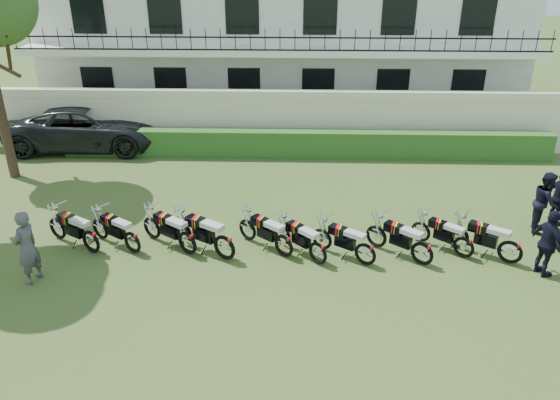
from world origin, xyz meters
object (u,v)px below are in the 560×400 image
Objects in this scene: motorcycle_3 at (224,242)px; motorcycle_9 at (511,247)px; motorcycle_1 at (132,237)px; motorcycle_8 at (464,242)px; motorcycle_6 at (366,249)px; motorcycle_7 at (423,248)px; officer_2 at (548,244)px; suv at (88,127)px; motorcycle_4 at (284,241)px; motorcycle_5 at (318,248)px; inspector at (27,248)px; motorcycle_0 at (90,236)px; officer_5 at (559,198)px; motorcycle_2 at (187,238)px; officer_4 at (545,202)px.

motorcycle_3 reaches higher than motorcycle_9.
motorcycle_1 is 8.47m from motorcycle_8.
motorcycle_7 is at bearing -53.39° from motorcycle_6.
motorcycle_3 is (2.41, -0.25, 0.06)m from motorcycle_1.
motorcycle_9 is 0.98× the size of officer_2.
suv is (-13.39, 8.06, 0.34)m from motorcycle_9.
motorcycle_4 is at bearing -50.71° from motorcycle_3.
motorcycle_5 is 0.89× the size of motorcycle_7.
motorcycle_9 is (2.20, 0.14, 0.00)m from motorcycle_7.
inspector reaches higher than motorcycle_6.
motorcycle_3 is 1.10× the size of motorcycle_9.
motorcycle_0 is 1.09× the size of motorcycle_6.
officer_5 is at bearing -46.96° from motorcycle_1.
suv reaches higher than motorcycle_0.
officer_5 reaches higher than motorcycle_1.
motorcycle_5 reaches higher than motorcycle_8.
motorcycle_5 is at bearing -61.11° from motorcycle_3.
motorcycle_8 is (2.53, 0.44, -0.02)m from motorcycle_6.
motorcycle_3 is 4.92m from motorcycle_7.
officer_5 reaches higher than motorcycle_8.
motorcycle_4 is at bearing 66.20° from officer_2.
motorcycle_2 is at bearing 126.38° from motorcycle_7.
motorcycle_5 is 5.45m from officer_2.
motorcycle_4 is 0.88× the size of officer_2.
inspector is (-3.47, -1.30, 0.42)m from motorcycle_2.
motorcycle_6 is at bearing 68.00° from officer_2.
motorcycle_7 is (3.43, -0.28, 0.01)m from motorcycle_4.
motorcycle_0 is at bearing 124.49° from motorcycle_1.
motorcycle_1 is 7.34m from motorcycle_7.
motorcycle_1 is 0.96× the size of motorcycle_2.
motorcycle_9 is at bearing -43.25° from motorcycle_5.
officer_2 reaches higher than officer_5.
officer_4 reaches higher than motorcycle_6.
motorcycle_4 is 0.88× the size of officer_4.
inspector reaches higher than motorcycle_3.
motorcycle_7 is 0.90× the size of officer_4.
officer_2 is at bearing 110.63° from inspector.
officer_5 is (7.69, 2.06, 0.33)m from motorcycle_4.
motorcycle_9 is (1.07, -0.25, 0.04)m from motorcycle_8.
officer_2 is 2.45m from officer_4.
motorcycle_0 is at bearing 122.82° from motorcycle_9.
motorcycle_5 is 0.82× the size of motorcycle_9.
officer_2 is (4.25, -0.27, 0.39)m from motorcycle_6.
officer_2 is (7.77, -0.41, 0.33)m from motorcycle_3.
motorcycle_8 is at bearing -58.76° from motorcycle_0.
motorcycle_6 is at bearing -59.43° from motorcycle_2.
motorcycle_0 is 1.25× the size of motorcycle_5.
officer_4 is (11.03, 1.63, 0.39)m from motorcycle_1.
motorcycle_9 reaches higher than motorcycle_4.
motorcycle_9 is 0.28× the size of suv.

